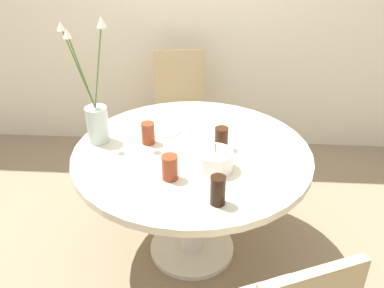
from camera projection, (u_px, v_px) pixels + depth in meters
name	position (u px, v px, depth m)	size (l,w,h in m)	color
ground_plane	(192.00, 249.00, 2.65)	(16.00, 16.00, 0.00)	#89755B
dining_table	(192.00, 171.00, 2.36)	(1.28, 1.28, 0.71)	beige
chair_right_flank	(181.00, 105.00, 3.27)	(0.46, 0.46, 0.92)	beige
birthday_cake	(215.00, 160.00, 2.11)	(0.19, 0.19, 0.14)	white
flower_vase	(96.00, 115.00, 2.31)	(0.27, 0.14, 0.68)	#B2C6C1
side_plate	(165.00, 129.00, 2.49)	(0.20, 0.20, 0.01)	white
drink_glass_0	(221.00, 138.00, 2.28)	(0.07, 0.07, 0.12)	#33190C
drink_glass_1	(148.00, 133.00, 2.34)	(0.07, 0.07, 0.12)	maroon
drink_glass_2	(170.00, 167.00, 2.04)	(0.08, 0.08, 0.12)	maroon
drink_glass_3	(218.00, 190.00, 1.86)	(0.07, 0.07, 0.14)	black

